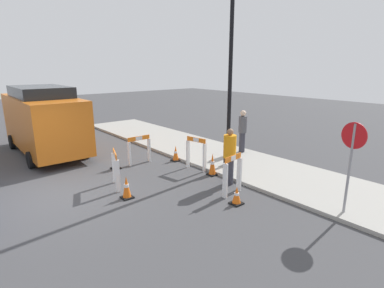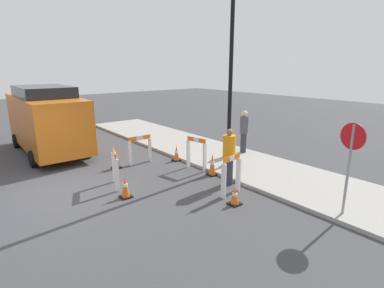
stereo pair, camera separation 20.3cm
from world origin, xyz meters
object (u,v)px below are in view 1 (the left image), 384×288
person_worker (230,155)px  person_pedestrian (243,130)px  stop_sign (352,153)px  work_van (44,118)px  streetlamp_post (231,44)px

person_worker → person_pedestrian: person_pedestrian is taller
stop_sign → work_van: 10.91m
stop_sign → person_pedestrian: size_ratio=1.28×
stop_sign → person_pedestrian: 5.40m
person_worker → work_van: (-7.07, -3.26, 0.54)m
person_worker → stop_sign: bearing=163.9°
streetlamp_post → person_worker: streetlamp_post is taller
stop_sign → person_worker: (-3.12, -0.63, -0.64)m
stop_sign → person_worker: 3.25m
streetlamp_post → person_pedestrian: size_ratio=3.80×
person_worker → work_van: 7.80m
person_worker → person_pedestrian: (-1.85, 2.70, 0.10)m
work_van → stop_sign: bearing=20.9°
stop_sign → person_worker: stop_sign is taller
streetlamp_post → stop_sign: bearing=-5.5°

